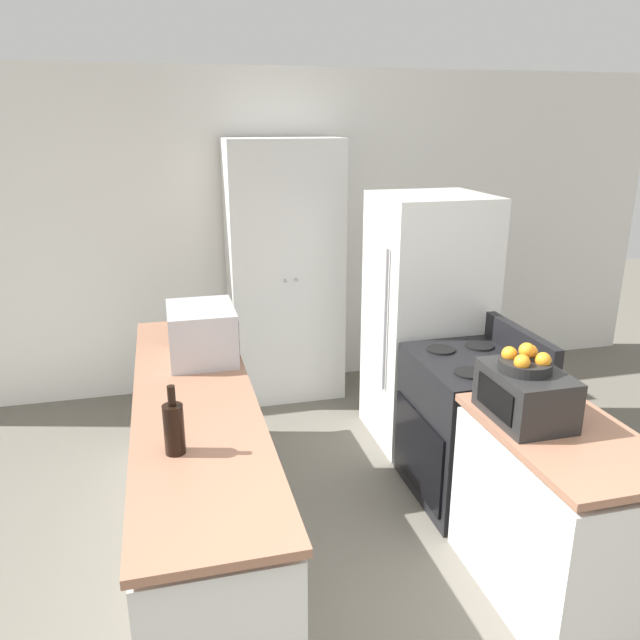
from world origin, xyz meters
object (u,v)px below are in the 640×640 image
Objects in this scene: wine_bottle at (174,427)px; toaster_oven at (525,395)px; stove at (469,427)px; fruit_bowl at (525,362)px; pantry_cabinet at (284,272)px; refrigerator at (426,321)px; microwave at (202,333)px.

wine_bottle is 0.70× the size of toaster_oven.
fruit_bowl is at bearing -101.91° from stove.
pantry_cabinet is 8.64× the size of fruit_bowl.
refrigerator is at bearing 82.71° from fruit_bowl.
refrigerator is 2.27m from wine_bottle.
toaster_oven is at bearing -2.92° from wine_bottle.
pantry_cabinet is 6.86× the size of wine_bottle.
microwave is 1.80m from toaster_oven.
stove is 4.33× the size of fruit_bowl.
toaster_oven is (-0.14, -0.73, 0.55)m from stove.
fruit_bowl is (-0.15, -0.73, 0.71)m from stove.
microwave reaches higher than stove.
microwave is at bearing 140.23° from fruit_bowl.
toaster_oven is (-0.18, -1.51, 0.13)m from refrigerator.
stove is at bearing -15.19° from microwave.
wine_bottle is at bearing -111.44° from pantry_cabinet.
wine_bottle is 1.58m from toaster_oven.
wine_bottle is (-0.94, -2.40, -0.04)m from pantry_cabinet.
wine_bottle is (-1.72, -0.65, 0.55)m from stove.
toaster_oven is (1.58, -0.08, 0.00)m from wine_bottle.
toaster_oven is (0.63, -2.48, -0.04)m from pantry_cabinet.
microwave is at bearing -119.26° from pantry_cabinet.
pantry_cabinet is at bearing 104.04° from fruit_bowl.
pantry_cabinet reaches higher than microwave.
pantry_cabinet is at bearing 129.95° from refrigerator.
toaster_oven is (1.38, -1.14, -0.04)m from microwave.
toaster_oven is at bearing -75.69° from pantry_cabinet.
stove is 1.92m from wine_bottle.
refrigerator is at bearing 87.08° from stove.
refrigerator is 3.80× the size of microwave.
toaster_oven is at bearing -20.67° from fruit_bowl.
microwave is (-1.56, -0.37, 0.17)m from refrigerator.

